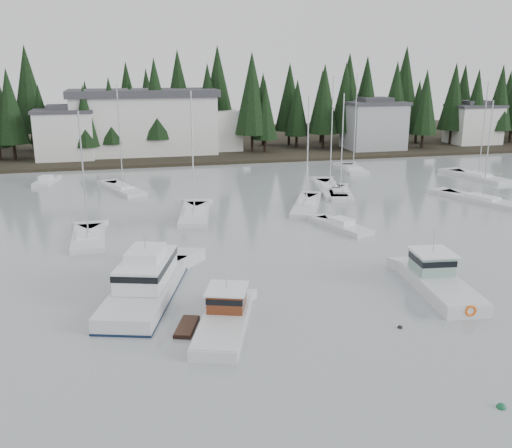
# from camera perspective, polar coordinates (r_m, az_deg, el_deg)

# --- Properties ---
(ground) EXTENTS (260.00, 260.00, 0.00)m
(ground) POSITION_cam_1_polar(r_m,az_deg,el_deg) (26.46, 11.07, -20.92)
(ground) COLOR gray
(ground) RESTS_ON ground
(far_shore_land) EXTENTS (240.00, 54.00, 1.00)m
(far_shore_land) POSITION_cam_1_polar(r_m,az_deg,el_deg) (117.52, -8.85, 7.94)
(far_shore_land) COLOR black
(far_shore_land) RESTS_ON ground
(conifer_treeline) EXTENTS (200.00, 22.00, 20.00)m
(conifer_treeline) POSITION_cam_1_polar(r_m,az_deg,el_deg) (106.67, -8.34, 7.17)
(conifer_treeline) COLOR black
(conifer_treeline) RESTS_ON ground
(house_west) EXTENTS (9.54, 7.42, 8.75)m
(house_west) POSITION_cam_1_polar(r_m,az_deg,el_deg) (99.07, -18.58, 8.59)
(house_west) COLOR silver
(house_west) RESTS_ON ground
(house_east_a) EXTENTS (10.60, 8.48, 9.25)m
(house_east_a) POSITION_cam_1_polar(r_m,az_deg,el_deg) (107.74, 11.70, 9.73)
(house_east_a) COLOR #999EA0
(house_east_a) RESTS_ON ground
(house_east_b) EXTENTS (9.54, 7.42, 8.25)m
(house_east_b) POSITION_cam_1_polar(r_m,az_deg,el_deg) (120.40, 20.94, 9.40)
(house_east_b) COLOR silver
(house_east_b) RESTS_ON ground
(harbor_inn) EXTENTS (29.50, 11.50, 10.90)m
(harbor_inn) POSITION_cam_1_polar(r_m,az_deg,el_deg) (102.12, -9.94, 9.99)
(harbor_inn) COLOR silver
(harbor_inn) RESTS_ON ground
(lobster_boat_brown) EXTENTS (5.73, 8.60, 4.04)m
(lobster_boat_brown) POSITION_cam_1_polar(r_m,az_deg,el_deg) (35.58, -3.33, -9.59)
(lobster_boat_brown) COLOR silver
(lobster_boat_brown) RESTS_ON ground
(cabin_cruiser_center) EXTENTS (7.17, 12.69, 5.21)m
(cabin_cruiser_center) POSITION_cam_1_polar(r_m,az_deg,el_deg) (40.58, -10.96, -6.07)
(cabin_cruiser_center) COLOR silver
(cabin_cruiser_center) RESTS_ON ground
(lobster_boat_teal) EXTENTS (4.07, 9.08, 4.88)m
(lobster_boat_teal) POSITION_cam_1_polar(r_m,az_deg,el_deg) (42.86, 17.77, -5.64)
(lobster_boat_teal) COLOR silver
(lobster_boat_teal) RESTS_ON ground
(sailboat_1) EXTENTS (6.60, 10.51, 12.86)m
(sailboat_1) POSITION_cam_1_polar(r_m,az_deg,el_deg) (64.50, 5.05, 1.71)
(sailboat_1) COLOR silver
(sailboat_1) RESTS_ON ground
(sailboat_3) EXTENTS (4.82, 11.29, 14.77)m
(sailboat_3) POSITION_cam_1_polar(r_m,az_deg,el_deg) (73.40, 7.37, 3.38)
(sailboat_3) COLOR silver
(sailboat_3) RESTS_ON ground
(sailboat_4) EXTENTS (2.99, 8.18, 12.27)m
(sailboat_4) POSITION_cam_1_polar(r_m,az_deg,el_deg) (54.47, -16.38, -1.54)
(sailboat_4) COLOR silver
(sailboat_4) RESTS_ON ground
(sailboat_5) EXTENTS (4.00, 8.43, 14.79)m
(sailboat_5) POSITION_cam_1_polar(r_m,az_deg,el_deg) (87.49, 9.68, 5.30)
(sailboat_5) COLOR silver
(sailboat_5) RESTS_ON ground
(sailboat_6) EXTENTS (6.33, 10.97, 12.24)m
(sailboat_6) POSITION_cam_1_polar(r_m,az_deg,el_deg) (71.93, 21.69, 2.11)
(sailboat_6) COLOR silver
(sailboat_6) RESTS_ON ground
(sailboat_7) EXTENTS (5.72, 9.72, 13.80)m
(sailboat_7) POSITION_cam_1_polar(r_m,az_deg,el_deg) (74.72, -13.13, 3.32)
(sailboat_7) COLOR silver
(sailboat_7) RESTS_ON ground
(sailboat_8) EXTENTS (4.87, 10.11, 13.77)m
(sailboat_8) POSITION_cam_1_polar(r_m,az_deg,el_deg) (86.63, 21.33, 4.32)
(sailboat_8) COLOR silver
(sailboat_8) RESTS_ON ground
(sailboat_10) EXTENTS (4.59, 9.84, 13.57)m
(sailboat_10) POSITION_cam_1_polar(r_m,az_deg,el_deg) (60.88, -6.17, 0.83)
(sailboat_10) COLOR silver
(sailboat_10) RESTS_ON ground
(sailboat_12) EXTENTS (4.84, 8.55, 12.84)m
(sailboat_12) POSITION_cam_1_polar(r_m,az_deg,el_deg) (70.87, 8.40, 2.90)
(sailboat_12) COLOR silver
(sailboat_12) RESTS_ON ground
(runabout_1) EXTENTS (4.33, 7.31, 1.42)m
(runabout_1) POSITION_cam_1_polar(r_m,az_deg,el_deg) (56.68, 8.58, -0.32)
(runabout_1) COLOR silver
(runabout_1) RESTS_ON ground
(runabout_3) EXTENTS (3.32, 6.08, 1.42)m
(runabout_3) POSITION_cam_1_polar(r_m,az_deg,el_deg) (82.33, -20.21, 3.92)
(runabout_3) COLOR silver
(runabout_3) RESTS_ON ground
(mooring_buoy_green) EXTENTS (0.45, 0.45, 0.45)m
(mooring_buoy_green) POSITION_cam_1_polar(r_m,az_deg,el_deg) (30.58, 23.30, -16.51)
(mooring_buoy_green) COLOR #145933
(mooring_buoy_green) RESTS_ON ground
(mooring_buoy_dark) EXTENTS (0.33, 0.33, 0.33)m
(mooring_buoy_dark) POSITION_cam_1_polar(r_m,az_deg,el_deg) (36.71, 14.20, -10.03)
(mooring_buoy_dark) COLOR black
(mooring_buoy_dark) RESTS_ON ground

